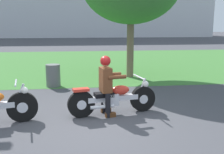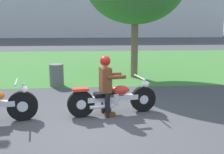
{
  "view_description": "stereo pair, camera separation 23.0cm",
  "coord_description": "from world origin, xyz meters",
  "views": [
    {
      "loc": [
        -0.22,
        -5.32,
        2.1
      ],
      "look_at": [
        0.51,
        0.88,
        0.85
      ],
      "focal_mm": 43.11,
      "sensor_mm": 36.0,
      "label": 1
    },
    {
      "loc": [
        0.0,
        -5.35,
        2.1
      ],
      "look_at": [
        0.51,
        0.88,
        0.85
      ],
      "focal_mm": 43.11,
      "sensor_mm": 36.0,
      "label": 2
    }
  ],
  "objects": [
    {
      "name": "rider_lead",
      "position": [
        0.36,
        0.65,
        0.81
      ],
      "size": [
        0.61,
        0.53,
        1.39
      ],
      "rotation": [
        0.0,
        0.0,
        0.19
      ],
      "color": "black",
      "rests_on": "ground"
    },
    {
      "name": "trash_can",
      "position": [
        -1.15,
        3.73,
        0.38
      ],
      "size": [
        0.48,
        0.48,
        0.75
      ],
      "primitive_type": "cylinder",
      "color": "#595E5B",
      "rests_on": "ground"
    },
    {
      "name": "grass_verge",
      "position": [
        0.0,
        9.38,
        0.0
      ],
      "size": [
        60.0,
        12.0,
        0.01
      ],
      "primitive_type": "cube",
      "color": "#3D7533",
      "rests_on": "ground"
    },
    {
      "name": "ground",
      "position": [
        0.0,
        0.0,
        0.0
      ],
      "size": [
        120.0,
        120.0,
        0.0
      ],
      "primitive_type": "plane",
      "color": "#424247"
    },
    {
      "name": "motorcycle_lead",
      "position": [
        0.52,
        0.68,
        0.38
      ],
      "size": [
        2.11,
        0.74,
        0.87
      ],
      "rotation": [
        0.0,
        0.0,
        0.19
      ],
      "color": "black",
      "rests_on": "ground"
    }
  ]
}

